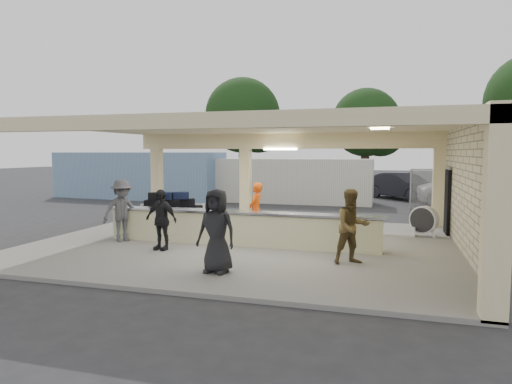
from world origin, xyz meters
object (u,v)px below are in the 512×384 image
(drum_fan, at_px, (424,220))
(container_white, at_px, (271,180))
(passenger_a, at_px, (352,227))
(car_dark, at_px, (403,186))
(container_blue, at_px, (137,175))
(baggage_counter, at_px, (239,228))
(passenger_c, at_px, (122,211))
(passenger_b, at_px, (161,220))
(baggage_handler, at_px, (256,210))
(passenger_d, at_px, (217,231))
(car_white_a, at_px, (469,192))
(luggage_cart, at_px, (169,209))

(drum_fan, distance_m, container_white, 11.96)
(passenger_a, distance_m, car_dark, 17.07)
(container_blue, bearing_deg, passenger_a, -39.48)
(baggage_counter, bearing_deg, passenger_c, -171.88)
(container_white, xyz_separation_m, container_blue, (-8.14, -0.47, 0.18))
(passenger_a, bearing_deg, drum_fan, 37.25)
(passenger_b, bearing_deg, container_blue, 131.90)
(baggage_handler, height_order, passenger_d, passenger_d)
(container_blue, bearing_deg, drum_fan, -25.33)
(passenger_b, bearing_deg, car_white_a, 64.17)
(baggage_counter, relative_size, container_blue, 0.77)
(container_blue, bearing_deg, baggage_counter, -44.33)
(passenger_b, relative_size, passenger_c, 0.89)
(passenger_a, bearing_deg, baggage_counter, 129.54)
(drum_fan, height_order, container_white, container_white)
(passenger_d, bearing_deg, passenger_b, 148.95)
(car_dark, xyz_separation_m, container_white, (-7.10, -3.44, 0.42))
(passenger_c, xyz_separation_m, car_dark, (8.30, 16.20, -0.25))
(passenger_d, bearing_deg, baggage_handler, 100.81)
(drum_fan, height_order, passenger_d, passenger_d)
(baggage_counter, distance_m, car_dark, 16.41)
(baggage_counter, xyz_separation_m, passenger_d, (0.50, -2.99, 0.44))
(drum_fan, relative_size, passenger_d, 0.52)
(passenger_d, bearing_deg, car_white_a, 71.35)
(luggage_cart, xyz_separation_m, container_blue, (-7.42, 10.24, 0.54))
(baggage_counter, xyz_separation_m, passenger_a, (3.30, -1.31, 0.41))
(baggage_handler, xyz_separation_m, passenger_a, (3.14, -2.48, 0.03))
(container_blue, bearing_deg, passenger_c, -56.42)
(baggage_handler, bearing_deg, luggage_cart, -91.90)
(passenger_b, bearing_deg, baggage_handler, 58.73)
(baggage_handler, xyz_separation_m, passenger_c, (-3.67, -1.67, 0.06))
(drum_fan, relative_size, passenger_b, 0.58)
(container_white, bearing_deg, drum_fan, -51.29)
(baggage_counter, distance_m, luggage_cart, 3.40)
(baggage_counter, xyz_separation_m, passenger_c, (-3.51, -0.50, 0.44))
(drum_fan, bearing_deg, baggage_counter, -122.22)
(baggage_handler, xyz_separation_m, container_blue, (-10.61, 10.62, 0.41))
(passenger_d, bearing_deg, car_dark, 83.24)
(passenger_b, distance_m, passenger_c, 1.83)
(baggage_handler, distance_m, container_blue, 15.02)
(passenger_a, xyz_separation_m, passenger_c, (-6.81, 0.81, 0.04))
(passenger_c, xyz_separation_m, passenger_d, (4.01, -2.49, 0.00))
(car_white_a, bearing_deg, baggage_handler, 143.15)
(drum_fan, bearing_deg, car_dark, 119.90)
(luggage_cart, relative_size, container_white, 0.23)
(container_white, bearing_deg, luggage_cart, -93.97)
(passenger_a, xyz_separation_m, car_white_a, (4.69, 14.52, -0.29))
(baggage_counter, relative_size, passenger_d, 4.40)
(passenger_d, relative_size, car_white_a, 0.38)
(passenger_c, distance_m, passenger_d, 4.72)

